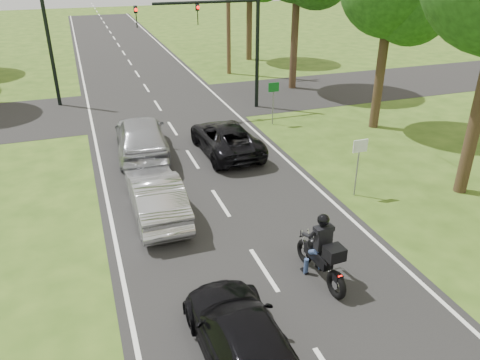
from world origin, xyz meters
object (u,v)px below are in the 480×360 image
motorcycle_rider (322,255)px  silver_sedan (156,196)px  dark_suv (226,138)px  silver_suv (141,136)px  sign_green (273,93)px  dark_car_behind (243,338)px  traffic_signal (224,32)px  sign_white (359,154)px

motorcycle_rider → silver_sedan: bearing=122.3°
dark_suv → silver_suv: (-3.44, 0.87, 0.21)m
sign_green → dark_car_behind: bearing=-115.3°
dark_suv → motorcycle_rider: bearing=86.6°
traffic_signal → sign_green: 4.24m
dark_suv → silver_suv: 3.56m
motorcycle_rider → sign_green: size_ratio=1.08×
silver_suv → traffic_signal: 7.83m
silver_suv → silver_sedan: bearing=90.6°
sign_white → sign_green: bearing=88.6°
dark_suv → dark_car_behind: (-3.17, -11.06, -0.03)m
dark_suv → silver_sedan: silver_sedan is taller
silver_sedan → sign_white: (6.91, -0.92, 0.86)m
dark_suv → dark_car_behind: 11.51m
silver_sedan → sign_green: sign_green is taller
traffic_signal → silver_suv: bearing=-137.1°
sign_green → traffic_signal: bearing=117.4°
dark_suv → silver_suv: silver_suv is taller
silver_sedan → traffic_signal: traffic_signal is taller
motorcycle_rider → dark_car_behind: size_ratio=0.54×
silver_sedan → dark_car_behind: size_ratio=1.02×
sign_white → sign_green: size_ratio=1.00×
dark_suv → silver_sedan: size_ratio=1.08×
silver_suv → dark_car_behind: 11.94m
motorcycle_rider → dark_car_behind: bearing=-150.2°
silver_suv → traffic_signal: (5.22, 4.85, 3.25)m
motorcycle_rider → sign_white: size_ratio=1.08×
dark_car_behind → traffic_signal: traffic_signal is taller
motorcycle_rider → silver_suv: motorcycle_rider is taller
motorcycle_rider → dark_car_behind: motorcycle_rider is taller
silver_sedan → silver_suv: size_ratio=0.86×
traffic_signal → silver_sedan: bearing=-118.8°
silver_suv → sign_green: size_ratio=2.40×
sign_white → dark_car_behind: bearing=-137.6°
motorcycle_rider → traffic_signal: (2.07, 14.88, 3.36)m
dark_car_behind → traffic_signal: size_ratio=0.67×
traffic_signal → motorcycle_rider: bearing=-97.9°
dark_suv → sign_white: size_ratio=2.23×
silver_sedan → sign_green: 10.07m
silver_sedan → traffic_signal: bearing=-118.8°
traffic_signal → sign_white: size_ratio=3.00×
motorcycle_rider → sign_white: bearing=44.6°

